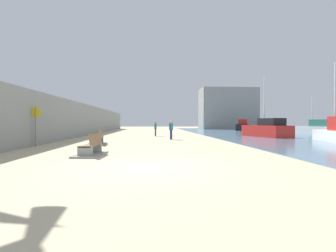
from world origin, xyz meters
name	(u,v)px	position (x,y,z in m)	size (l,w,h in m)	color
ground_plane	(150,136)	(0.00, 18.00, 0.00)	(120.00, 120.00, 0.00)	#C6B793
seawall	(77,120)	(-7.50, 18.00, 1.74)	(0.80, 64.00, 3.49)	gray
bench_near	(91,150)	(-2.54, 3.03, 0.23)	(1.25, 2.17, 0.98)	gray
bench_far	(98,141)	(-3.41, 8.50, 0.23)	(1.24, 2.17, 0.98)	gray
person_walking	(171,128)	(1.84, 13.10, 0.97)	(0.39, 0.42, 1.67)	navy
person_standing	(155,128)	(0.57, 18.40, 0.90)	(0.27, 0.51, 1.56)	#333338
boat_mid_bay	(244,126)	(16.67, 35.59, 0.79)	(4.57, 6.31, 1.98)	black
boat_nearest	(316,127)	(24.37, 27.08, 0.72)	(4.24, 6.61, 5.39)	white
boat_outer	(267,129)	(11.72, 16.07, 0.77)	(3.25, 5.77, 6.24)	red
pedestrian_sign	(35,121)	(-6.88, 7.31, 1.56)	(0.85, 0.08, 2.51)	slate
harbor_building	(228,109)	(16.91, 46.00, 4.45)	(12.00, 6.00, 8.90)	gray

